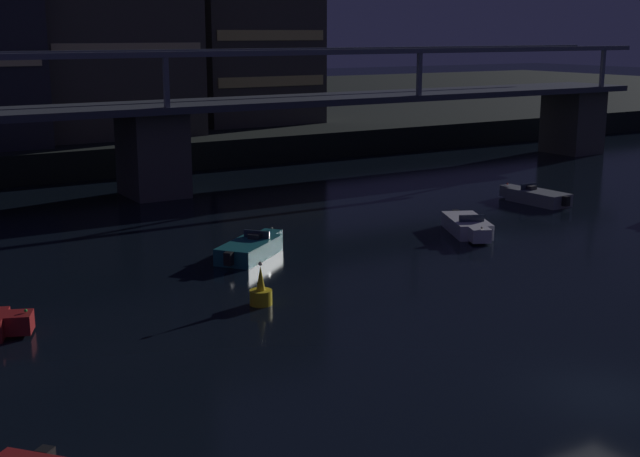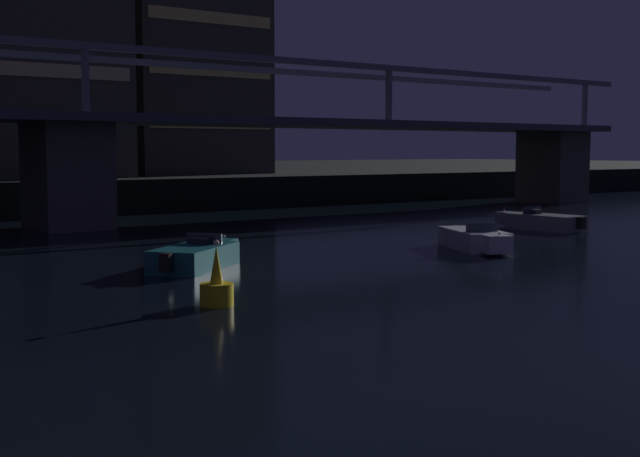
% 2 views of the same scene
% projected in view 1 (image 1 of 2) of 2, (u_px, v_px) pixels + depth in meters
% --- Properties ---
extents(ground_plane, '(400.00, 400.00, 0.00)m').
position_uv_depth(ground_plane, '(604.00, 395.00, 25.40)').
color(ground_plane, black).
extents(far_riverbank, '(240.00, 80.00, 2.20)m').
position_uv_depth(far_riverbank, '(1.00, 118.00, 95.98)').
color(far_riverbank, black).
rests_on(far_riverbank, ground).
extents(river_bridge, '(84.28, 6.40, 9.38)m').
position_uv_depth(river_bridge, '(152.00, 128.00, 55.33)').
color(river_bridge, '#4C4944').
rests_on(river_bridge, ground).
extents(tower_east_tall, '(11.52, 8.42, 20.71)m').
position_uv_depth(tower_east_tall, '(250.00, 11.00, 78.16)').
color(tower_east_tall, '#423D38').
rests_on(tower_east_tall, far_riverbank).
extents(speedboat_near_right, '(3.29, 4.99, 1.16)m').
position_uv_depth(speedboat_near_right, '(468.00, 226.00, 45.57)').
color(speedboat_near_right, silver).
rests_on(speedboat_near_right, ground).
extents(speedboat_mid_center, '(2.02, 5.22, 1.16)m').
position_uv_depth(speedboat_mid_center, '(536.00, 196.00, 53.76)').
color(speedboat_mid_center, gray).
rests_on(speedboat_mid_center, ground).
extents(speedboat_far_center, '(4.67, 4.03, 1.16)m').
position_uv_depth(speedboat_far_center, '(251.00, 248.00, 40.90)').
color(speedboat_far_center, '#196066').
rests_on(speedboat_far_center, ground).
extents(channel_buoy, '(0.90, 0.90, 1.76)m').
position_uv_depth(channel_buoy, '(261.00, 293.00, 33.71)').
color(channel_buoy, yellow).
rests_on(channel_buoy, ground).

